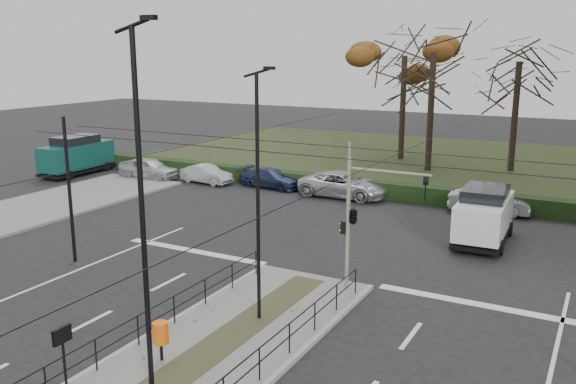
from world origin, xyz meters
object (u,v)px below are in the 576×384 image
info_panel (63,344)px  rust_tree (405,56)px  bare_tree_center (519,70)px  parked_car_second (206,174)px  green_van (76,155)px  parked_car_fifth (489,201)px  litter_bin (161,333)px  traffic_light (355,214)px  parked_car_first (149,168)px  parked_car_third (271,178)px  white_van (484,214)px  streetlamp_median_near (143,211)px  bare_tree_near (433,61)px  streetlamp_median_far (258,196)px  parked_car_fourth (343,185)px

info_panel → rust_tree: size_ratio=0.19×
rust_tree → bare_tree_center: 8.62m
info_panel → parked_car_second: info_panel is taller
green_van → parked_car_fifth: 27.73m
litter_bin → rust_tree: (-4.40, 34.60, 7.18)m
traffic_light → green_van: 27.53m
parked_car_first → parked_car_third: 8.80m
info_panel → parked_car_third: info_panel is taller
parked_car_third → white_van: bearing=-105.6°
streetlamp_median_near → rust_tree: 36.30m
info_panel → parked_car_second: 25.93m
streetlamp_median_near → parked_car_second: streetlamp_median_near is taller
parked_car_fifth → white_van: bearing=-177.9°
bare_tree_center → bare_tree_near: size_ratio=0.93×
parked_car_second → bare_tree_near: bare_tree_near is taller
streetlamp_median_far → parked_car_third: streetlamp_median_far is taller
parked_car_fourth → streetlamp_median_far: bearing=-166.2°
info_panel → rust_tree: rust_tree is taller
streetlamp_median_near → parked_car_first: size_ratio=2.13×
rust_tree → bare_tree_near: (3.23, -3.72, -0.35)m
streetlamp_median_far → traffic_light: bearing=67.0°
traffic_light → streetlamp_median_near: 9.09m
bare_tree_near → bare_tree_center: bearing=27.2°
rust_tree → parked_car_first: bearing=-129.9°
info_panel → parked_car_fifth: bearing=76.8°
parked_car_second → white_van: white_van is taller
streetlamp_median_near → streetlamp_median_far: bearing=86.0°
info_panel → white_van: (6.24, 18.42, -0.40)m
parked_car_fourth → white_van: 10.42m
traffic_light → green_van: bearing=157.0°
bare_tree_center → litter_bin: bearing=-97.0°
info_panel → white_van: white_van is taller
parked_car_fourth → streetlamp_median_near: bearing=-170.1°
info_panel → parked_car_second: size_ratio=0.55×
parked_car_second → litter_bin: bearing=-142.6°
streetlamp_median_far → bare_tree_center: 30.31m
parked_car_second → bare_tree_center: size_ratio=0.36×
streetlamp_median_far → green_van: 27.95m
rust_tree → bare_tree_near: size_ratio=0.96×
litter_bin → streetlamp_median_near: (0.68, -1.19, 3.84)m
info_panel → bare_tree_center: 37.08m
bare_tree_near → parked_car_fifth: 13.61m
litter_bin → bare_tree_near: 31.65m
traffic_light → info_panel: 10.82m
parked_car_first → parked_car_third: bearing=-81.6°
rust_tree → bare_tree_center: (8.52, -1.00, -0.91)m
white_van → bare_tree_center: bearing=94.8°
bare_tree_near → white_van: bearing=-66.0°
traffic_light → parked_car_fourth: bearing=114.7°
streetlamp_median_far → bare_tree_near: bare_tree_near is taller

